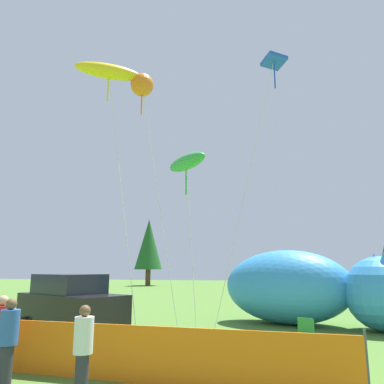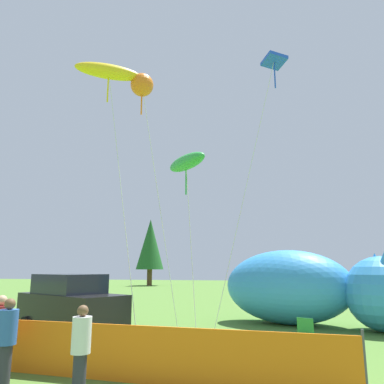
{
  "view_description": "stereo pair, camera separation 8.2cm",
  "coord_description": "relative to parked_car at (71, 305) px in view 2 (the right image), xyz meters",
  "views": [
    {
      "loc": [
        2.57,
        -10.2,
        2.25
      ],
      "look_at": [
        -0.52,
        4.18,
        5.24
      ],
      "focal_mm": 35.0,
      "sensor_mm": 36.0,
      "label": 1
    },
    {
      "loc": [
        2.65,
        -10.18,
        2.25
      ],
      "look_at": [
        -0.52,
        4.18,
        5.24
      ],
      "focal_mm": 35.0,
      "sensor_mm": 36.0,
      "label": 2
    }
  ],
  "objects": [
    {
      "name": "ground_plane",
      "position": [
        4.4,
        -2.14,
        -0.99
      ],
      "size": [
        120.0,
        120.0,
        0.0
      ],
      "primitive_type": "plane",
      "color": "#4C752D"
    },
    {
      "name": "parked_car",
      "position": [
        0.0,
        0.0,
        0.0
      ],
      "size": [
        4.56,
        3.55,
        2.04
      ],
      "rotation": [
        0.0,
        0.0,
        -0.48
      ],
      "color": "black",
      "rests_on": "ground"
    },
    {
      "name": "folding_chair",
      "position": [
        7.69,
        -1.27,
        -0.46
      ],
      "size": [
        0.69,
        0.69,
        0.9
      ],
      "rotation": [
        0.0,
        0.0,
        -2.12
      ],
      "color": "#267F33",
      "rests_on": "ground"
    },
    {
      "name": "inflatable_cat",
      "position": [
        8.34,
        3.78,
        0.38
      ],
      "size": [
        7.69,
        4.84,
        2.99
      ],
      "rotation": [
        0.0,
        0.0,
        -0.34
      ],
      "color": "#338CD8",
      "rests_on": "ground"
    },
    {
      "name": "safety_fence",
      "position": [
        3.59,
        -4.67,
        -0.44
      ],
      "size": [
        9.79,
        0.74,
        1.21
      ],
      "rotation": [
        0.0,
        0.0,
        -0.07
      ],
      "color": "orange",
      "rests_on": "ground"
    },
    {
      "name": "spectator_in_black_shirt",
      "position": [
        1.87,
        -5.58,
        -0.09
      ],
      "size": [
        0.36,
        0.36,
        1.66
      ],
      "color": "#2D2D38",
      "rests_on": "ground"
    },
    {
      "name": "spectator_in_green_shirt",
      "position": [
        3.58,
        -5.82,
        -0.13
      ],
      "size": [
        0.35,
        0.35,
        1.59
      ],
      "color": "#2D2D38",
      "rests_on": "ground"
    },
    {
      "name": "kite_yellow_hero",
      "position": [
        0.87,
        0.29,
        8.9
      ],
      "size": [
        2.86,
        2.02,
        10.27
      ],
      "color": "silver",
      "rests_on": "ground"
    },
    {
      "name": "kite_blue_box",
      "position": [
        7.3,
        3.15,
        9.97
      ],
      "size": [
        3.23,
        2.09,
        11.45
      ],
      "color": "silver",
      "rests_on": "ground"
    },
    {
      "name": "kite_green_fish",
      "position": [
        3.73,
        1.63,
        5.36
      ],
      "size": [
        2.41,
        2.68,
        6.81
      ],
      "color": "silver",
      "rests_on": "ground"
    },
    {
      "name": "kite_orange_flower",
      "position": [
        1.96,
        1.18,
        8.65
      ],
      "size": [
        1.88,
        1.29,
        10.16
      ],
      "color": "silver",
      "rests_on": "ground"
    },
    {
      "name": "horizon_tree_east",
      "position": [
        -9.14,
        35.32,
        4.33
      ],
      "size": [
        3.63,
        3.63,
        8.67
      ],
      "color": "brown",
      "rests_on": "ground"
    }
  ]
}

